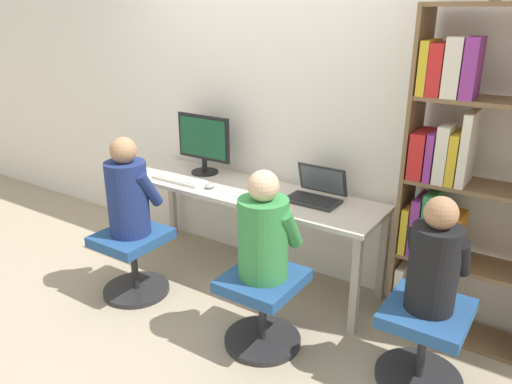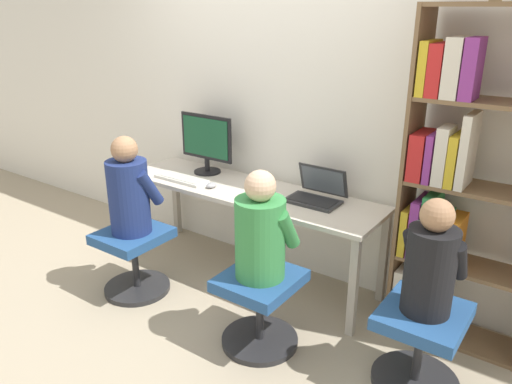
% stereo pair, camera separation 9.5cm
% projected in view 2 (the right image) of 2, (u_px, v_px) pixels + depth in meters
% --- Properties ---
extents(ground_plane, '(14.00, 14.00, 0.00)m').
position_uv_depth(ground_plane, '(226.00, 289.00, 3.69)').
color(ground_plane, tan).
extents(wall_back, '(10.00, 0.05, 2.60)m').
position_uv_depth(wall_back, '(275.00, 101.00, 3.72)').
color(wall_back, white).
rests_on(wall_back, ground_plane).
extents(desk, '(2.05, 0.57, 0.71)m').
position_uv_depth(desk, '(248.00, 198.00, 3.69)').
color(desk, beige).
rests_on(desk, ground_plane).
extents(desktop_monitor, '(0.50, 0.22, 0.47)m').
position_uv_depth(desktop_monitor, '(206.00, 143.00, 3.94)').
color(desktop_monitor, black).
rests_on(desktop_monitor, desk).
extents(laptop, '(0.36, 0.29, 0.23)m').
position_uv_depth(laptop, '(316.00, 194.00, 3.43)').
color(laptop, '#2D2D30').
rests_on(laptop, desk).
extents(keyboard, '(0.44, 0.15, 0.03)m').
position_uv_depth(keyboard, '(181.00, 179.00, 3.84)').
color(keyboard, silver).
rests_on(keyboard, desk).
extents(computer_mouse_by_keyboard, '(0.07, 0.09, 0.04)m').
position_uv_depth(computer_mouse_by_keyboard, '(211.00, 185.00, 3.68)').
color(computer_mouse_by_keyboard, '#99999E').
rests_on(computer_mouse_by_keyboard, desk).
extents(office_chair_left, '(0.48, 0.48, 0.47)m').
position_uv_depth(office_chair_left, '(135.00, 256.00, 3.59)').
color(office_chair_left, '#262628').
rests_on(office_chair_left, ground_plane).
extents(office_chair_right, '(0.48, 0.48, 0.47)m').
position_uv_depth(office_chair_right, '(260.00, 304.00, 3.01)').
color(office_chair_right, '#262628').
rests_on(office_chair_right, ground_plane).
extents(person_at_monitor, '(0.34, 0.32, 0.69)m').
position_uv_depth(person_at_monitor, '(129.00, 191.00, 3.42)').
color(person_at_monitor, navy).
rests_on(person_at_monitor, office_chair_left).
extents(person_at_laptop, '(0.36, 0.32, 0.65)m').
position_uv_depth(person_at_laptop, '(261.00, 232.00, 2.85)').
color(person_at_laptop, '#388C47').
rests_on(person_at_laptop, office_chair_right).
extents(bookshelf, '(0.79, 0.31, 1.99)m').
position_uv_depth(bookshelf, '(452.00, 189.00, 2.89)').
color(bookshelf, brown).
rests_on(bookshelf, ground_plane).
extents(office_chair_side, '(0.48, 0.48, 0.47)m').
position_uv_depth(office_chair_side, '(420.00, 341.00, 2.68)').
color(office_chair_side, '#262628').
rests_on(office_chair_side, ground_plane).
extents(person_near_shelf, '(0.31, 0.29, 0.63)m').
position_uv_depth(person_near_shelf, '(431.00, 263.00, 2.51)').
color(person_near_shelf, black).
rests_on(person_near_shelf, office_chair_side).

